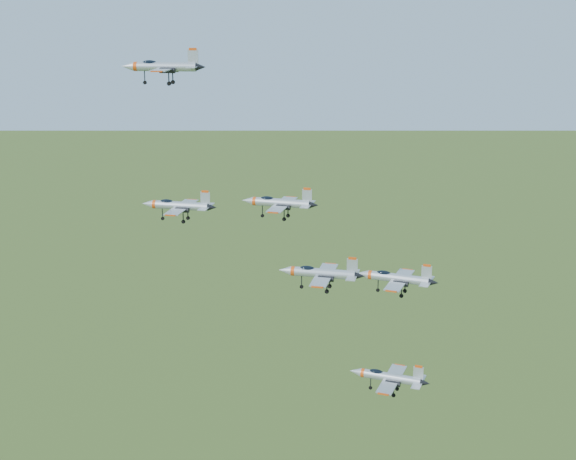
% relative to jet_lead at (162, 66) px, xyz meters
% --- Properties ---
extents(jet_lead, '(13.91, 11.77, 3.76)m').
position_rel_jet_lead_xyz_m(jet_lead, '(0.00, 0.00, 0.00)').
color(jet_lead, '#A4AAB0').
extents(jet_left_high, '(11.57, 9.60, 3.09)m').
position_rel_jet_lead_xyz_m(jet_left_high, '(24.74, -11.57, -17.85)').
color(jet_left_high, '#A4AAB0').
extents(jet_right_high, '(10.76, 9.00, 2.88)m').
position_rel_jet_lead_xyz_m(jet_right_high, '(14.06, -22.10, -16.74)').
color(jet_right_high, '#A4AAB0').
extents(jet_left_low, '(12.67, 10.40, 3.40)m').
position_rel_jet_lead_xyz_m(jet_left_low, '(40.44, -3.07, -30.18)').
color(jet_left_low, '#A4AAB0').
extents(jet_right_low, '(11.23, 9.37, 3.00)m').
position_rel_jet_lead_xyz_m(jet_right_low, '(35.44, -24.46, -23.14)').
color(jet_right_low, '#A4AAB0').
extents(jet_trail, '(11.72, 9.61, 3.14)m').
position_rel_jet_lead_xyz_m(jet_trail, '(42.36, -14.11, -41.23)').
color(jet_trail, '#A4AAB0').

